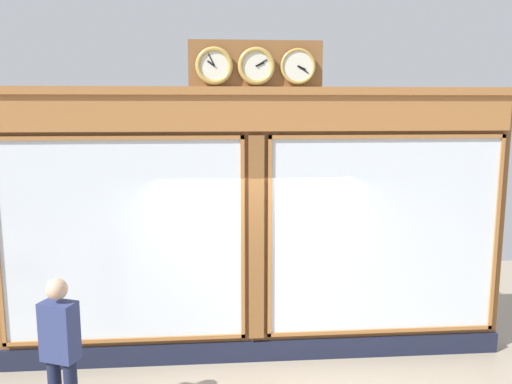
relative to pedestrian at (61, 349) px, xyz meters
The scene contains 2 objects.
shop_facade 2.80m from the pedestrian, 144.10° to the right, with size 6.90×0.42×4.22m.
pedestrian is the anchor object (origin of this frame).
Camera 1 is at (0.56, 6.67, 3.41)m, focal length 36.98 mm.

